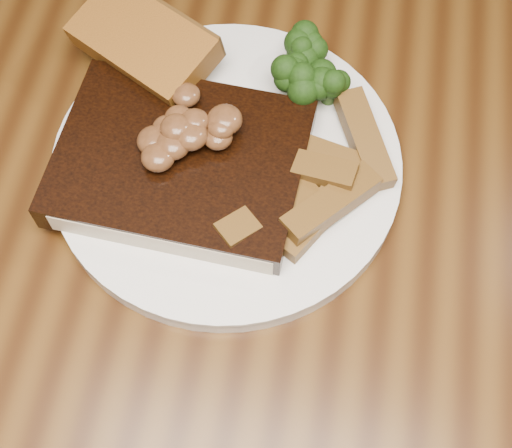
# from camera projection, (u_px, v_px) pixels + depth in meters

# --- Properties ---
(ground) EXTENTS (4.50, 4.50, 0.00)m
(ground) POSITION_uv_depth(u_px,v_px,m) (266.00, 440.00, 1.20)
(ground) COLOR #35150C
(ground) RESTS_ON ground
(dining_table) EXTENTS (1.60, 0.90, 0.75)m
(dining_table) POSITION_uv_depth(u_px,v_px,m) (276.00, 303.00, 0.61)
(dining_table) COLOR #45290D
(dining_table) RESTS_ON ground
(plate) EXTENTS (0.31, 0.31, 0.01)m
(plate) POSITION_uv_depth(u_px,v_px,m) (227.00, 165.00, 0.56)
(plate) COLOR white
(plate) RESTS_ON dining_table
(steak) EXTENTS (0.19, 0.15, 0.03)m
(steak) POSITION_uv_depth(u_px,v_px,m) (181.00, 163.00, 0.54)
(steak) COLOR black
(steak) RESTS_ON plate
(steak_bone) EXTENTS (0.17, 0.03, 0.02)m
(steak_bone) POSITION_uv_depth(u_px,v_px,m) (163.00, 239.00, 0.51)
(steak_bone) COLOR #C0B195
(steak_bone) RESTS_ON plate
(mushroom_pile) EXTENTS (0.07, 0.07, 0.03)m
(mushroom_pile) POSITION_uv_depth(u_px,v_px,m) (183.00, 128.00, 0.52)
(mushroom_pile) COLOR brown
(mushroom_pile) RESTS_ON steak
(garlic_bread) EXTENTS (0.13, 0.11, 0.02)m
(garlic_bread) POSITION_uv_depth(u_px,v_px,m) (147.00, 59.00, 0.59)
(garlic_bread) COLOR brown
(garlic_bread) RESTS_ON plate
(potato_wedges) EXTENTS (0.11, 0.11, 0.02)m
(potato_wedges) POSITION_uv_depth(u_px,v_px,m) (321.00, 185.00, 0.53)
(potato_wedges) COLOR brown
(potato_wedges) RESTS_ON plate
(broccoli_cluster) EXTENTS (0.07, 0.07, 0.04)m
(broccoli_cluster) POSITION_uv_depth(u_px,v_px,m) (305.00, 81.00, 0.57)
(broccoli_cluster) COLOR #17350C
(broccoli_cluster) RESTS_ON plate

